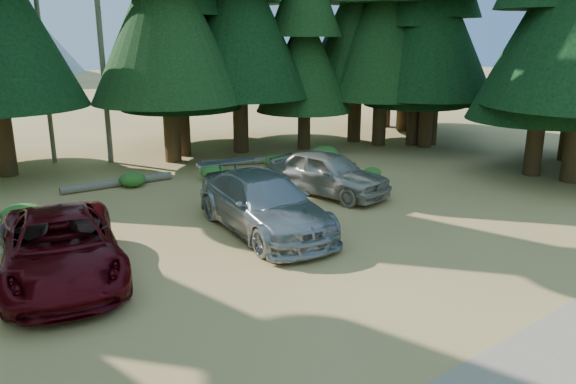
# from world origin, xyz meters

# --- Properties ---
(ground) EXTENTS (160.00, 160.00, 0.00)m
(ground) POSITION_xyz_m (0.00, 0.00, 0.00)
(ground) COLOR #A67F46
(ground) RESTS_ON ground
(forest_belt_north) EXTENTS (36.00, 7.00, 22.00)m
(forest_belt_north) POSITION_xyz_m (0.00, 15.00, 0.00)
(forest_belt_north) COLOR black
(forest_belt_north) RESTS_ON ground
(forest_belt_east) EXTENTS (6.00, 22.00, 22.00)m
(forest_belt_east) POSITION_xyz_m (15.50, 4.00, 0.00)
(forest_belt_east) COLOR black
(forest_belt_east) RESTS_ON ground
(snag_front) EXTENTS (0.24, 0.24, 12.00)m
(snag_front) POSITION_xyz_m (0.80, 14.50, 6.00)
(snag_front) COLOR #685D53
(snag_front) RESTS_ON ground
(snag_back) EXTENTS (0.20, 0.20, 10.00)m
(snag_back) POSITION_xyz_m (-1.20, 16.00, 5.00)
(snag_back) COLOR #685D53
(snag_back) RESTS_ON ground
(red_pickup) EXTENTS (3.82, 6.03, 1.55)m
(red_pickup) POSITION_xyz_m (-4.61, 3.13, 0.77)
(red_pickup) COLOR #53070E
(red_pickup) RESTS_ON ground
(silver_minivan_center) EXTENTS (3.07, 5.94, 1.65)m
(silver_minivan_center) POSITION_xyz_m (1.01, 2.95, 0.82)
(silver_minivan_center) COLOR #A3A6AB
(silver_minivan_center) RESTS_ON ground
(silver_minivan_right) EXTENTS (2.71, 4.89, 1.58)m
(silver_minivan_right) POSITION_xyz_m (5.03, 4.74, 0.79)
(silver_minivan_right) COLOR #ADA69A
(silver_minivan_right) RESTS_ON ground
(log_left) EXTENTS (4.17, 0.58, 0.30)m
(log_left) POSITION_xyz_m (-0.51, 10.29, 0.15)
(log_left) COLOR #685D53
(log_left) RESTS_ON ground
(log_mid) EXTENTS (3.44, 1.78, 0.30)m
(log_mid) POSITION_xyz_m (5.22, 10.48, 0.15)
(log_mid) COLOR #685D53
(log_mid) RESTS_ON ground
(log_right) EXTENTS (5.18, 2.81, 0.36)m
(log_right) POSITION_xyz_m (4.76, 7.00, 0.18)
(log_right) COLOR #685D53
(log_right) RESTS_ON ground
(shrub_far_left) EXTENTS (1.27, 1.27, 0.70)m
(shrub_far_left) POSITION_xyz_m (-4.47, 7.56, 0.35)
(shrub_far_left) COLOR #327122
(shrub_far_left) RESTS_ON ground
(shrub_left) EXTENTS (1.04, 1.04, 0.57)m
(shrub_left) POSITION_xyz_m (-4.52, 7.73, 0.29)
(shrub_left) COLOR #327122
(shrub_left) RESTS_ON ground
(shrub_center_left) EXTENTS (0.98, 0.98, 0.54)m
(shrub_center_left) POSITION_xyz_m (-0.06, 10.00, 0.27)
(shrub_center_left) COLOR #327122
(shrub_center_left) RESTS_ON ground
(shrub_center_right) EXTENTS (1.11, 1.11, 0.61)m
(shrub_center_right) POSITION_xyz_m (2.83, 8.89, 0.30)
(shrub_center_right) COLOR #327122
(shrub_center_right) RESTS_ON ground
(shrub_right) EXTENTS (1.07, 1.07, 0.59)m
(shrub_right) POSITION_xyz_m (5.95, 9.01, 0.30)
(shrub_right) COLOR #327122
(shrub_right) RESTS_ON ground
(shrub_far_right) EXTENTS (1.19, 1.19, 0.66)m
(shrub_far_right) POSITION_xyz_m (8.67, 9.02, 0.33)
(shrub_far_right) COLOR #327122
(shrub_far_right) RESTS_ON ground
(shrub_edge_east) EXTENTS (0.71, 0.71, 0.39)m
(shrub_edge_east) POSITION_xyz_m (8.10, 5.50, 0.20)
(shrub_edge_east) COLOR #327122
(shrub_edge_east) RESTS_ON ground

